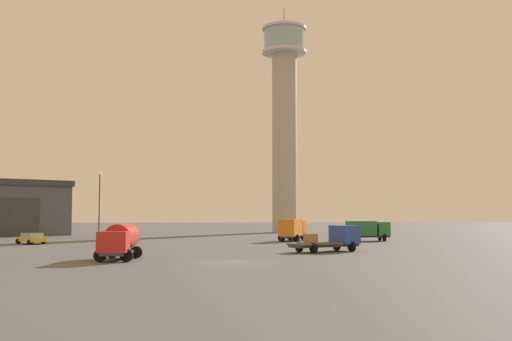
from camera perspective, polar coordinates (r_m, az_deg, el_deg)
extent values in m
plane|color=#545456|center=(46.89, -2.06, -8.64)|extent=(400.00, 400.00, 0.00)
cylinder|color=#B2AD9E|center=(120.66, 2.72, 2.71)|extent=(4.97, 4.97, 35.93)
cylinder|color=silver|center=(124.15, 2.69, 11.11)|extent=(8.92, 8.92, 0.60)
cylinder|color=#99B7C6|center=(124.81, 2.68, 12.19)|extent=(8.20, 8.20, 4.27)
cylinder|color=silver|center=(125.50, 2.68, 13.24)|extent=(8.92, 8.92, 0.50)
cylinder|color=#38383D|center=(126.18, 2.68, 14.21)|extent=(0.16, 0.16, 4.00)
cube|color=#38383D|center=(82.04, 3.49, -6.24)|extent=(3.99, 6.40, 0.24)
cube|color=orange|center=(84.15, 3.91, -5.43)|extent=(2.70, 2.44, 1.96)
cube|color=#99B7C6|center=(84.92, 4.06, -5.16)|extent=(1.76, 0.79, 0.98)
cube|color=orange|center=(81.03, 3.28, -5.40)|extent=(3.62, 4.69, 2.22)
cylinder|color=black|center=(84.41, 3.25, -6.26)|extent=(1.03, 0.64, 1.00)
cylinder|color=black|center=(83.87, 4.56, -6.27)|extent=(1.03, 0.64, 1.00)
cylinder|color=black|center=(80.55, 2.44, -6.37)|extent=(1.03, 0.64, 1.00)
cylinder|color=black|center=(79.99, 3.80, -6.38)|extent=(1.03, 0.64, 1.00)
cube|color=#38383D|center=(50.02, -12.79, -7.54)|extent=(2.05, 6.17, 0.24)
cube|color=red|center=(47.83, -13.34, -6.59)|extent=(2.32, 1.80, 1.61)
cube|color=#99B7C6|center=(47.04, -13.55, -6.23)|extent=(1.91, 0.16, 0.81)
cylinder|color=red|center=(50.94, -12.53, -6.14)|extent=(2.31, 4.18, 2.14)
cylinder|color=black|center=(47.73, -12.15, -7.87)|extent=(1.01, 0.32, 1.00)
cylinder|color=black|center=(48.18, -14.53, -7.79)|extent=(1.01, 0.32, 1.00)
cylinder|color=black|center=(51.61, -11.25, -7.59)|extent=(1.01, 0.32, 1.00)
cylinder|color=black|center=(52.03, -13.46, -7.53)|extent=(1.01, 0.32, 1.00)
cube|color=#38383D|center=(83.52, 10.54, -6.14)|extent=(5.69, 2.14, 0.24)
cube|color=#287A42|center=(84.07, 11.85, -5.41)|extent=(1.68, 2.42, 1.81)
cube|color=#99B7C6|center=(84.28, 12.32, -5.15)|extent=(0.17, 1.99, 0.91)
cube|color=#287A42|center=(83.24, 9.90, -5.40)|extent=(3.84, 2.52, 1.95)
cylinder|color=black|center=(85.10, 11.62, -6.17)|extent=(0.32, 1.01, 1.00)
cylinder|color=black|center=(83.08, 12.05, -6.21)|extent=(0.32, 1.01, 1.00)
cylinder|color=black|center=(84.10, 9.23, -6.22)|extent=(0.32, 1.01, 1.00)
cylinder|color=black|center=(82.06, 9.60, -6.27)|extent=(0.32, 1.01, 1.00)
cube|color=#38383D|center=(59.21, 6.46, -7.06)|extent=(7.25, 5.27, 0.24)
cube|color=#2847A8|center=(60.79, 8.37, -6.01)|extent=(2.99, 3.20, 1.79)
cube|color=#99B7C6|center=(61.39, 9.04, -5.65)|extent=(1.12, 1.93, 0.89)
cube|color=brown|center=(58.49, 5.56, -6.91)|extent=(5.48, 4.59, 0.16)
cube|color=#997547|center=(58.17, 5.18, -6.41)|extent=(1.39, 1.39, 0.90)
cylinder|color=black|center=(61.68, 7.64, -7.04)|extent=(0.73, 1.01, 1.00)
cylinder|color=black|center=(59.92, 9.04, -7.12)|extent=(0.73, 1.01, 1.00)
cylinder|color=black|center=(58.83, 4.11, -7.21)|extent=(0.73, 1.01, 1.00)
cylinder|color=black|center=(56.99, 5.47, -7.31)|extent=(0.73, 1.01, 1.00)
cube|color=gold|center=(78.57, -20.51, -6.11)|extent=(4.50, 4.56, 0.55)
cube|color=#99B7C6|center=(78.35, -20.43, -5.73)|extent=(2.98, 3.00, 0.50)
cylinder|color=black|center=(79.55, -21.56, -6.25)|extent=(0.58, 0.57, 0.64)
cylinder|color=black|center=(80.30, -20.44, -6.25)|extent=(0.58, 0.57, 0.64)
cylinder|color=black|center=(76.86, -20.60, -6.36)|extent=(0.58, 0.57, 0.64)
cylinder|color=black|center=(77.64, -19.45, -6.36)|extent=(0.58, 0.57, 0.64)
cylinder|color=#38383D|center=(98.31, -14.60, -3.29)|extent=(0.18, 0.18, 9.70)
sphere|color=#F9E5B2|center=(98.49, -14.55, -0.34)|extent=(0.44, 0.44, 0.44)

